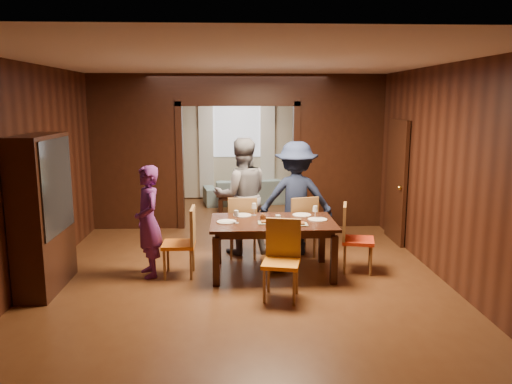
{
  "coord_description": "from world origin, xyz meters",
  "views": [
    {
      "loc": [
        -0.1,
        -7.81,
        2.42
      ],
      "look_at": [
        0.24,
        -0.4,
        1.05
      ],
      "focal_mm": 35.0,
      "sensor_mm": 36.0,
      "label": 1
    }
  ],
  "objects_px": {
    "dining_table": "(273,247)",
    "chair_left": "(179,242)",
    "chair_far_r": "(299,226)",
    "person_grey": "(242,196)",
    "chair_far_l": "(243,226)",
    "person_purple": "(148,221)",
    "chair_right": "(358,238)",
    "chair_near": "(281,261)",
    "person_navy": "(296,198)",
    "coffee_table": "(235,202)",
    "sofa": "(247,191)",
    "hutch": "(42,213)"
  },
  "relations": [
    {
      "from": "dining_table",
      "to": "chair_left",
      "type": "distance_m",
      "value": 1.31
    },
    {
      "from": "chair_far_r",
      "to": "person_grey",
      "type": "bearing_deg",
      "value": -28.85
    },
    {
      "from": "chair_far_l",
      "to": "chair_far_r",
      "type": "height_order",
      "value": "same"
    },
    {
      "from": "person_purple",
      "to": "chair_right",
      "type": "height_order",
      "value": "person_purple"
    },
    {
      "from": "person_purple",
      "to": "dining_table",
      "type": "xyz_separation_m",
      "value": [
        1.72,
        0.01,
        -0.39
      ]
    },
    {
      "from": "chair_right",
      "to": "chair_left",
      "type": "bearing_deg",
      "value": 105.3
    },
    {
      "from": "person_grey",
      "to": "chair_near",
      "type": "bearing_deg",
      "value": 94.45
    },
    {
      "from": "person_navy",
      "to": "chair_right",
      "type": "height_order",
      "value": "person_navy"
    },
    {
      "from": "coffee_table",
      "to": "chair_right",
      "type": "relative_size",
      "value": 0.82
    },
    {
      "from": "sofa",
      "to": "dining_table",
      "type": "relative_size",
      "value": 1.17
    },
    {
      "from": "person_navy",
      "to": "chair_near",
      "type": "height_order",
      "value": "person_navy"
    },
    {
      "from": "sofa",
      "to": "chair_right",
      "type": "distance_m",
      "value": 5.09
    },
    {
      "from": "chair_far_l",
      "to": "chair_near",
      "type": "height_order",
      "value": "same"
    },
    {
      "from": "dining_table",
      "to": "chair_far_r",
      "type": "xyz_separation_m",
      "value": [
        0.48,
        0.8,
        0.1
      ]
    },
    {
      "from": "person_purple",
      "to": "coffee_table",
      "type": "relative_size",
      "value": 1.94
    },
    {
      "from": "person_purple",
      "to": "coffee_table",
      "type": "height_order",
      "value": "person_purple"
    },
    {
      "from": "chair_right",
      "to": "chair_far_l",
      "type": "bearing_deg",
      "value": 77.78
    },
    {
      "from": "person_navy",
      "to": "chair_near",
      "type": "xyz_separation_m",
      "value": [
        -0.41,
        -1.85,
        -0.41
      ]
    },
    {
      "from": "chair_right",
      "to": "dining_table",
      "type": "bearing_deg",
      "value": 105.13
    },
    {
      "from": "chair_far_r",
      "to": "hutch",
      "type": "relative_size",
      "value": 0.48
    },
    {
      "from": "person_purple",
      "to": "person_navy",
      "type": "height_order",
      "value": "person_navy"
    },
    {
      "from": "person_purple",
      "to": "coffee_table",
      "type": "bearing_deg",
      "value": 140.37
    },
    {
      "from": "chair_right",
      "to": "person_grey",
      "type": "bearing_deg",
      "value": 72.67
    },
    {
      "from": "person_navy",
      "to": "dining_table",
      "type": "relative_size",
      "value": 1.04
    },
    {
      "from": "person_grey",
      "to": "hutch",
      "type": "height_order",
      "value": "hutch"
    },
    {
      "from": "sofa",
      "to": "chair_right",
      "type": "relative_size",
      "value": 2.08
    },
    {
      "from": "person_grey",
      "to": "dining_table",
      "type": "distance_m",
      "value": 1.22
    },
    {
      "from": "chair_far_r",
      "to": "person_navy",
      "type": "bearing_deg",
      "value": -86.43
    },
    {
      "from": "coffee_table",
      "to": "hutch",
      "type": "bearing_deg",
      "value": -118.89
    },
    {
      "from": "chair_near",
      "to": "dining_table",
      "type": "bearing_deg",
      "value": 104.46
    },
    {
      "from": "person_purple",
      "to": "hutch",
      "type": "xyz_separation_m",
      "value": [
        -1.26,
        -0.43,
        0.23
      ]
    },
    {
      "from": "coffee_table",
      "to": "chair_near",
      "type": "distance_m",
      "value": 5.0
    },
    {
      "from": "person_grey",
      "to": "chair_far_r",
      "type": "relative_size",
      "value": 1.9
    },
    {
      "from": "person_grey",
      "to": "chair_far_l",
      "type": "height_order",
      "value": "person_grey"
    },
    {
      "from": "person_navy",
      "to": "hutch",
      "type": "bearing_deg",
      "value": 27.26
    },
    {
      "from": "coffee_table",
      "to": "hutch",
      "type": "height_order",
      "value": "hutch"
    },
    {
      "from": "chair_right",
      "to": "chair_far_l",
      "type": "distance_m",
      "value": 1.8
    },
    {
      "from": "dining_table",
      "to": "person_grey",
      "type": "bearing_deg",
      "value": 112.34
    },
    {
      "from": "chair_right",
      "to": "chair_far_l",
      "type": "xyz_separation_m",
      "value": [
        -1.62,
        0.78,
        0.0
      ]
    },
    {
      "from": "sofa",
      "to": "person_navy",
      "type": "bearing_deg",
      "value": 89.79
    },
    {
      "from": "chair_near",
      "to": "person_grey",
      "type": "bearing_deg",
      "value": 115.57
    },
    {
      "from": "sofa",
      "to": "dining_table",
      "type": "distance_m",
      "value": 4.92
    },
    {
      "from": "person_purple",
      "to": "sofa",
      "type": "relative_size",
      "value": 0.77
    },
    {
      "from": "dining_table",
      "to": "chair_left",
      "type": "bearing_deg",
      "value": -177.97
    },
    {
      "from": "chair_right",
      "to": "person_purple",
      "type": "bearing_deg",
      "value": 104.24
    },
    {
      "from": "chair_left",
      "to": "chair_far_r",
      "type": "bearing_deg",
      "value": 115.58
    },
    {
      "from": "chair_far_l",
      "to": "chair_near",
      "type": "bearing_deg",
      "value": 106.71
    },
    {
      "from": "coffee_table",
      "to": "chair_far_r",
      "type": "height_order",
      "value": "chair_far_r"
    },
    {
      "from": "person_navy",
      "to": "coffee_table",
      "type": "xyz_separation_m",
      "value": [
        -0.95,
        3.12,
        -0.7
      ]
    },
    {
      "from": "person_navy",
      "to": "person_grey",
      "type": "bearing_deg",
      "value": -0.21
    }
  ]
}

